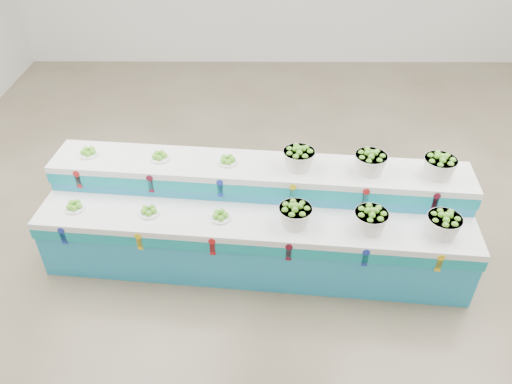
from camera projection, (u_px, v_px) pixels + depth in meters
ground at (296, 224)px, 5.94m from camera, size 10.00×10.00×0.00m
display_stand at (256, 219)px, 5.23m from camera, size 4.52×1.56×1.02m
plate_lower_left at (74, 205)px, 5.01m from camera, size 0.23×0.23×0.09m
plate_lower_mid at (149, 210)px, 4.95m from camera, size 0.23×0.23×0.09m
plate_lower_right at (220, 215)px, 4.89m from camera, size 0.23×0.23×0.09m
basket_lower_left at (295, 214)px, 4.78m from camera, size 0.36×0.36×0.23m
basket_lower_mid at (371, 219)px, 4.72m from camera, size 0.36×0.36×0.23m
basket_lower_right at (444, 224)px, 4.67m from camera, size 0.36×0.36×0.23m
plate_upper_left at (88, 152)px, 5.26m from camera, size 0.23×0.23×0.09m
plate_upper_mid at (160, 156)px, 5.20m from camera, size 0.23×0.23×0.09m
plate_upper_right at (228, 160)px, 5.14m from camera, size 0.23×0.23×0.09m
basket_upper_left at (299, 158)px, 5.04m from camera, size 0.36×0.36×0.23m
basket_upper_mid at (370, 162)px, 4.98m from camera, size 0.36×0.36×0.23m
basket_upper_right at (440, 166)px, 4.92m from camera, size 0.36×0.36×0.23m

